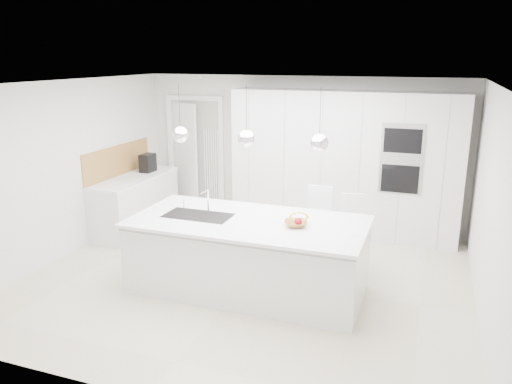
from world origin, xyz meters
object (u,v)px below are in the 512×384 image
(espresso_machine, at_px, (148,163))
(bar_stool_right, at_px, (350,234))
(bar_stool_left, at_px, (317,229))
(island_base, at_px, (247,258))
(fruit_bowl, at_px, (296,224))

(espresso_machine, bearing_deg, bar_stool_right, -13.78)
(espresso_machine, xyz_separation_m, bar_stool_left, (3.17, -0.92, -0.50))
(island_base, relative_size, bar_stool_right, 2.70)
(bar_stool_left, height_order, bar_stool_right, bar_stool_left)
(fruit_bowl, bearing_deg, bar_stool_right, 64.26)
(island_base, distance_m, bar_stool_left, 1.18)
(espresso_machine, height_order, bar_stool_right, espresso_machine)
(bar_stool_left, xyz_separation_m, bar_stool_right, (0.44, 0.04, -0.04))
(bar_stool_left, relative_size, bar_stool_right, 1.07)
(fruit_bowl, xyz_separation_m, espresso_machine, (-3.13, 1.88, 0.12))
(espresso_machine, xyz_separation_m, bar_stool_right, (3.61, -0.88, -0.53))
(fruit_bowl, relative_size, espresso_machine, 0.88)
(fruit_bowl, height_order, bar_stool_right, bar_stool_right)
(fruit_bowl, distance_m, espresso_machine, 3.66)
(island_base, height_order, fruit_bowl, fruit_bowl)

